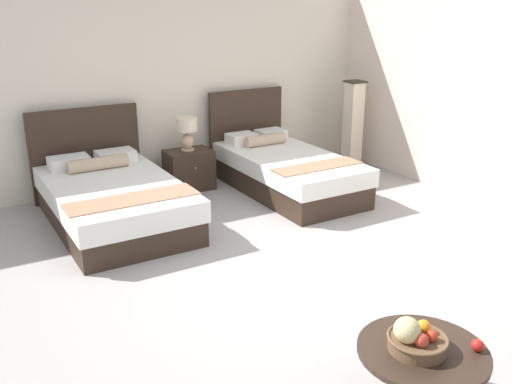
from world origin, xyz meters
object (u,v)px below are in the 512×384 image
at_px(bed_near_corner, 284,169).
at_px(table_lamp, 187,130).
at_px(floor_lamp_corner, 353,124).
at_px(nightstand, 189,170).
at_px(coffee_table, 421,367).
at_px(fruit_bowl, 415,339).
at_px(bed_near_window, 112,199).
at_px(loose_apple, 477,345).

height_order(bed_near_corner, table_lamp, bed_near_corner).
bearing_deg(floor_lamp_corner, nightstand, 175.91).
relative_size(coffee_table, fruit_bowl, 2.17).
distance_m(bed_near_window, bed_near_corner, 2.28).
height_order(loose_apple, floor_lamp_corner, floor_lamp_corner).
bearing_deg(table_lamp, fruit_bowl, -96.54).
bearing_deg(bed_near_corner, table_lamp, 147.11).
relative_size(bed_near_window, loose_apple, 29.79).
xyz_separation_m(fruit_bowl, loose_apple, (0.32, -0.18, -0.04)).
bearing_deg(table_lamp, coffee_table, -95.86).
bearing_deg(bed_near_window, floor_lamp_corner, 7.36).
height_order(bed_near_corner, coffee_table, bed_near_corner).
bearing_deg(bed_near_window, nightstand, 28.92).
xyz_separation_m(bed_near_window, loose_apple, (1.00, -4.15, 0.21)).
bearing_deg(nightstand, fruit_bowl, -96.57).
height_order(bed_near_window, table_lamp, bed_near_window).
relative_size(coffee_table, loose_apple, 10.39).
relative_size(table_lamp, loose_apple, 5.81).
bearing_deg(fruit_bowl, floor_lamp_corner, 55.23).
distance_m(bed_near_window, table_lamp, 1.49).
xyz_separation_m(nightstand, floor_lamp_corner, (2.56, -0.18, 0.37)).
distance_m(bed_near_window, nightstand, 1.39).
xyz_separation_m(bed_near_window, fruit_bowl, (0.68, -3.96, 0.25)).
bearing_deg(coffee_table, bed_near_window, 100.44).
distance_m(table_lamp, loose_apple, 4.85).
xyz_separation_m(bed_near_window, coffee_table, (0.73, -3.98, 0.05)).
height_order(nightstand, coffee_table, nightstand).
relative_size(loose_apple, floor_lamp_corner, 0.06).
height_order(bed_near_corner, nightstand, bed_near_corner).
xyz_separation_m(bed_near_window, nightstand, (1.21, 0.67, -0.02)).
bearing_deg(nightstand, bed_near_window, -151.08).
height_order(bed_near_corner, fruit_bowl, bed_near_corner).
height_order(coffee_table, floor_lamp_corner, floor_lamp_corner).
relative_size(fruit_bowl, floor_lamp_corner, 0.28).
distance_m(bed_near_window, loose_apple, 4.27).
bearing_deg(coffee_table, nightstand, 84.12).
bearing_deg(coffee_table, floor_lamp_corner, 55.82).
height_order(bed_near_corner, loose_apple, bed_near_corner).
bearing_deg(loose_apple, floor_lamp_corner, 59.11).
bearing_deg(loose_apple, coffee_table, 147.75).
bearing_deg(table_lamp, bed_near_window, -150.36).
height_order(bed_near_window, loose_apple, bed_near_window).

